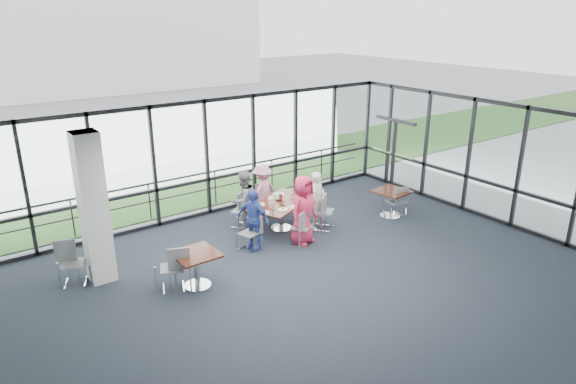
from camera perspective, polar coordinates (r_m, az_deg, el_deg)
floor at (r=10.83m, az=3.94°, el=-10.44°), size 12.00×10.00×0.02m
ceiling at (r=9.63m, az=4.39°, el=6.32°), size 12.00×10.00×0.04m
curtain_wall_back at (r=14.10m, az=-9.00°, el=3.73°), size 12.00×0.10×3.20m
curtain_wall_right at (r=14.53m, az=22.66°, el=2.91°), size 0.10×10.00×3.20m
exit_door at (r=16.83m, az=11.66°, el=4.24°), size 0.12×1.60×2.10m
structural_column at (r=11.11m, az=-20.80°, el=-1.75°), size 0.50×0.50×3.20m
apron at (r=18.97m, az=-15.71°, el=2.28°), size 80.00×70.00×0.02m
grass_strip at (r=17.18m, az=-13.33°, el=0.79°), size 80.00×5.00×0.01m
hangar_main at (r=40.48m, az=-22.22°, el=14.87°), size 24.00×10.00×6.00m
guard_rail at (r=14.94m, az=-9.84°, el=0.17°), size 12.00×0.06×0.06m
main_table at (r=13.21m, az=-0.76°, el=-1.58°), size 2.19×1.77×0.75m
side_table_left at (r=10.67m, az=-10.20°, el=-7.28°), size 0.87×0.87×0.75m
side_table_right at (r=14.28m, az=11.44°, el=-0.31°), size 0.94×0.94×0.75m
diner_near_left at (r=12.35m, az=1.69°, el=-2.00°), size 0.96×0.76×1.71m
diner_near_right at (r=13.23m, az=3.31°, el=-0.94°), size 0.67×0.59×1.53m
diner_far_left at (r=13.23m, az=-4.95°, el=-0.93°), size 0.83×0.60×1.55m
diner_far_right at (r=13.95m, az=-2.86°, el=0.09°), size 1.06×0.74×1.49m
diner_end at (r=12.12m, az=-3.91°, el=-3.03°), size 0.77×0.99×1.49m
chair_main_nl at (r=12.42m, az=1.51°, el=-3.93°), size 0.59×0.59×0.88m
chair_main_nr at (r=13.28m, az=3.97°, el=-2.17°), size 0.67×0.67×0.97m
chair_main_fl at (r=13.47m, az=-5.23°, el=-2.13°), size 0.59×0.59×0.87m
chair_main_fr at (r=14.07m, az=-3.05°, el=-1.00°), size 0.60×0.60×0.90m
chair_main_end at (r=12.20m, az=-4.35°, el=-4.60°), size 0.50×0.50×0.82m
chair_spare_la at (r=10.75m, az=-12.75°, el=-8.25°), size 0.60×0.60×0.94m
chair_spare_lb at (r=11.57m, az=-22.78°, el=-7.36°), size 0.58×0.58×0.92m
chair_spare_r at (r=14.39m, az=11.85°, el=-1.04°), size 0.50×0.50×0.85m
plate_nl at (r=12.63m, az=-0.56°, el=-1.96°), size 0.25×0.25×0.01m
plate_nr at (r=13.51m, az=1.67°, el=-0.49°), size 0.28×0.28×0.01m
plate_fl at (r=12.98m, az=-3.17°, el=-1.39°), size 0.28×0.28×0.01m
plate_fr at (r=13.69m, az=-1.01°, el=-0.22°), size 0.28×0.28×0.01m
plate_end at (r=12.47m, az=-2.67°, el=-2.28°), size 0.26×0.26×0.01m
tumbler_a at (r=12.88m, az=-0.50°, el=-1.26°), size 0.06×0.06×0.13m
tumbler_b at (r=13.28m, az=0.42°, el=-0.58°), size 0.07×0.07×0.13m
tumbler_c at (r=13.28m, az=-1.44°, el=-0.59°), size 0.07×0.07×0.13m
tumbler_d at (r=12.57m, az=-1.67°, el=-1.75°), size 0.07×0.07×0.15m
menu_a at (r=12.82m, az=0.46°, el=-1.65°), size 0.32×0.26×0.00m
menu_b at (r=13.74m, az=2.15°, el=-0.17°), size 0.30×0.23×0.00m
menu_c at (r=13.44m, az=-1.79°, el=-0.63°), size 0.33×0.36×0.00m
condiment_caddy at (r=13.21m, az=-1.04°, el=-0.91°), size 0.10×0.07×0.04m
ketchup_bottle at (r=13.19m, az=-0.76°, el=-0.61°), size 0.06×0.06×0.18m
green_bottle at (r=13.19m, az=-0.91°, el=-0.57°), size 0.05×0.05×0.20m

